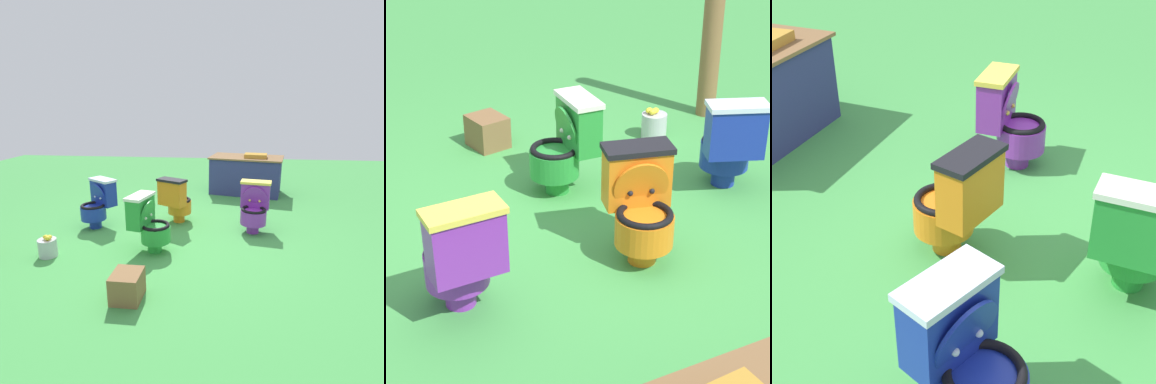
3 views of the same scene
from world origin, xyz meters
The scene contains 8 objects.
ground centered at (0.00, 0.00, 0.00)m, with size 14.00×14.00×0.00m, color #429947.
toilet_blue centered at (-1.33, 0.27, 0.37)m, with size 0.61×0.63×0.73m.
toilet_green centered at (-0.37, -0.47, 0.37)m, with size 0.58×0.51×0.73m.
toilet_orange centered at (-0.18, 0.54, 0.37)m, with size 0.58×0.62×0.73m.
toilet_purple centered at (1.00, 0.34, 0.37)m, with size 0.48×0.55×0.73m.
wooden_post centered at (-2.34, -0.84, 0.93)m, with size 0.18×0.18×1.85m, color brown.
small_crate centered at (-0.33, -1.51, 0.14)m, with size 0.32×0.27×0.27m, color brown.
lemon_bucket centered at (-1.57, -0.75, 0.12)m, with size 0.22×0.22×0.28m.
Camera 2 is at (2.55, 3.32, 2.54)m, focal length 66.60 mm.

